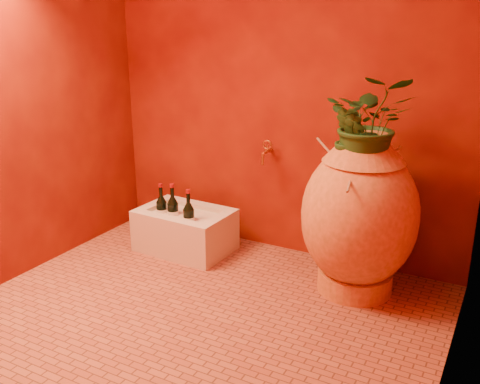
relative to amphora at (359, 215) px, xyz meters
The scene contains 12 objects.
floor 1.04m from the amphora, 135.34° to the right, with size 2.50×2.50×0.00m, color brown.
wall_back 1.08m from the amphora, 151.98° to the left, with size 2.50×0.02×2.50m, color #580B05.
wall_left 2.16m from the amphora, 161.19° to the right, with size 0.02×2.00×2.50m, color #580B05.
wall_right 1.17m from the amphora, 47.66° to the right, with size 0.02×2.00×2.50m, color #580B05.
amphora is the anchor object (origin of this frame).
stone_basin 1.25m from the amphora, behind, with size 0.64×0.45×0.29m.
wine_bottle_a 1.29m from the amphora, behind, with size 0.08×0.08×0.32m.
wine_bottle_b 1.38m from the amphora, behind, with size 0.08×0.08×0.31m.
wine_bottle_c 1.13m from the amphora, behind, with size 0.08×0.08×0.32m.
wall_tap 0.81m from the amphora, 159.40° to the left, with size 0.07×0.14×0.15m.
plant_main 0.54m from the amphora, 20.96° to the right, with size 0.46×0.40×0.51m, color #1A4418.
plant_side 0.46m from the amphora, 129.37° to the right, with size 0.20×0.16×0.36m, color #1A4418.
Camera 1 is at (1.41, -2.18, 1.56)m, focal length 40.00 mm.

